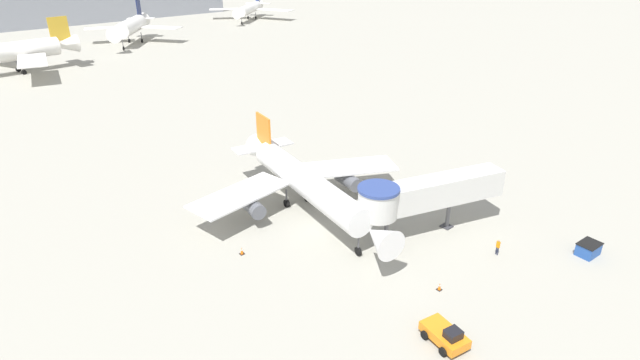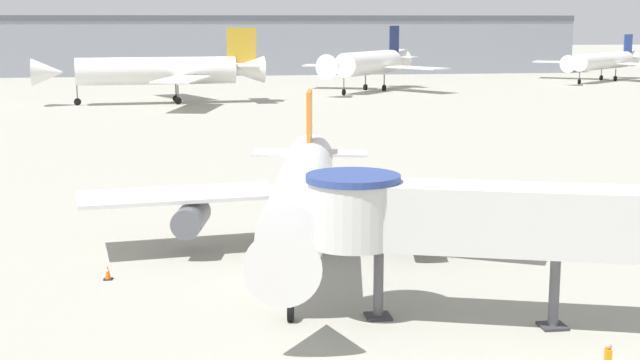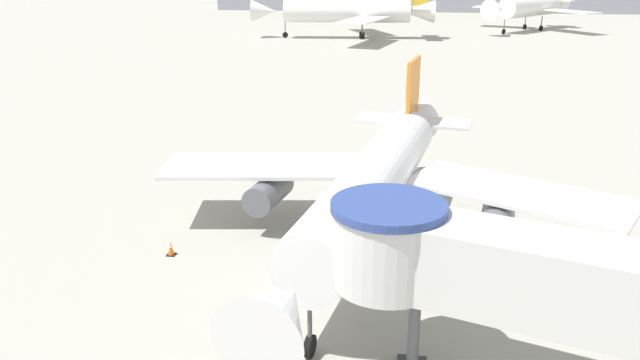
{
  "view_description": "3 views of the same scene",
  "coord_description": "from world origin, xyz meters",
  "px_view_note": "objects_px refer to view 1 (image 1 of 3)",
  "views": [
    {
      "loc": [
        -29.91,
        -35.09,
        27.55
      ],
      "look_at": [
        3.9,
        3.88,
        2.88
      ],
      "focal_mm": 28.0,
      "sensor_mm": 36.0,
      "label": 1
    },
    {
      "loc": [
        -4.5,
        -43.64,
        12.91
      ],
      "look_at": [
        1.43,
        -2.48,
        5.41
      ],
      "focal_mm": 50.0,
      "sensor_mm": 36.0,
      "label": 2
    },
    {
      "loc": [
        2.77,
        -26.81,
        14.27
      ],
      "look_at": [
        -1.66,
        3.97,
        3.33
      ],
      "focal_mm": 35.0,
      "sensor_mm": 36.0,
      "label": 3
    }
  ],
  "objects_px": {
    "service_container_blue": "(588,249)",
    "background_jet_navy_tail": "(131,26)",
    "jet_bridge": "(421,194)",
    "traffic_cone_port_wing": "(242,251)",
    "traffic_cone_near_nose": "(440,287)",
    "background_jet_blue_tail": "(250,9)",
    "traffic_cone_starboard_wing": "(370,186)",
    "ground_crew_marshaller": "(498,246)",
    "pushback_tug_orange": "(445,335)",
    "background_jet_gold_tail": "(5,52)",
    "main_airplane": "(304,182)"
  },
  "relations": [
    {
      "from": "traffic_cone_port_wing",
      "to": "background_jet_navy_tail",
      "type": "bearing_deg",
      "value": 72.38
    },
    {
      "from": "pushback_tug_orange",
      "to": "service_container_blue",
      "type": "relative_size",
      "value": 1.66
    },
    {
      "from": "pushback_tug_orange",
      "to": "background_jet_gold_tail",
      "type": "height_order",
      "value": "background_jet_gold_tail"
    },
    {
      "from": "service_container_blue",
      "to": "background_jet_navy_tail",
      "type": "distance_m",
      "value": 138.56
    },
    {
      "from": "main_airplane",
      "to": "service_container_blue",
      "type": "xyz_separation_m",
      "value": [
        15.15,
        -24.94,
        -2.92
      ]
    },
    {
      "from": "main_airplane",
      "to": "traffic_cone_near_nose",
      "type": "relative_size",
      "value": 39.82
    },
    {
      "from": "jet_bridge",
      "to": "background_jet_navy_tail",
      "type": "distance_m",
      "value": 126.44
    },
    {
      "from": "background_jet_gold_tail",
      "to": "traffic_cone_port_wing",
      "type": "bearing_deg",
      "value": -5.14
    },
    {
      "from": "background_jet_navy_tail",
      "to": "background_jet_blue_tail",
      "type": "bearing_deg",
      "value": 57.16
    },
    {
      "from": "service_container_blue",
      "to": "traffic_cone_near_nose",
      "type": "height_order",
      "value": "service_container_blue"
    },
    {
      "from": "ground_crew_marshaller",
      "to": "jet_bridge",
      "type": "bearing_deg",
      "value": -148.45
    },
    {
      "from": "ground_crew_marshaller",
      "to": "background_jet_gold_tail",
      "type": "xyz_separation_m",
      "value": [
        -18.93,
        112.86,
        4.1
      ]
    },
    {
      "from": "jet_bridge",
      "to": "traffic_cone_starboard_wing",
      "type": "xyz_separation_m",
      "value": [
        4.11,
        10.73,
        -4.37
      ]
    },
    {
      "from": "background_jet_blue_tail",
      "to": "traffic_cone_starboard_wing",
      "type": "bearing_deg",
      "value": -69.21
    },
    {
      "from": "pushback_tug_orange",
      "to": "ground_crew_marshaller",
      "type": "height_order",
      "value": "pushback_tug_orange"
    },
    {
      "from": "main_airplane",
      "to": "traffic_cone_near_nose",
      "type": "bearing_deg",
      "value": -80.78
    },
    {
      "from": "pushback_tug_orange",
      "to": "background_jet_gold_tail",
      "type": "xyz_separation_m",
      "value": [
        -5.29,
        116.73,
        4.32
      ]
    },
    {
      "from": "pushback_tug_orange",
      "to": "background_jet_blue_tail",
      "type": "height_order",
      "value": "background_jet_blue_tail"
    },
    {
      "from": "pushback_tug_orange",
      "to": "background_jet_blue_tail",
      "type": "relative_size",
      "value": 0.14
    },
    {
      "from": "traffic_cone_near_nose",
      "to": "background_jet_navy_tail",
      "type": "xyz_separation_m",
      "value": [
        26.77,
        131.91,
        4.8
      ]
    },
    {
      "from": "jet_bridge",
      "to": "traffic_cone_starboard_wing",
      "type": "height_order",
      "value": "jet_bridge"
    },
    {
      "from": "service_container_blue",
      "to": "ground_crew_marshaller",
      "type": "bearing_deg",
      "value": 138.87
    },
    {
      "from": "background_jet_gold_tail",
      "to": "service_container_blue",
      "type": "bearing_deg",
      "value": 6.9
    },
    {
      "from": "pushback_tug_orange",
      "to": "traffic_cone_near_nose",
      "type": "bearing_deg",
      "value": 50.6
    },
    {
      "from": "ground_crew_marshaller",
      "to": "background_jet_blue_tail",
      "type": "relative_size",
      "value": 0.06
    },
    {
      "from": "pushback_tug_orange",
      "to": "traffic_cone_starboard_wing",
      "type": "height_order",
      "value": "pushback_tug_orange"
    },
    {
      "from": "pushback_tug_orange",
      "to": "traffic_cone_port_wing",
      "type": "bearing_deg",
      "value": 114.49
    },
    {
      "from": "pushback_tug_orange",
      "to": "service_container_blue",
      "type": "bearing_deg",
      "value": 4.93
    },
    {
      "from": "traffic_cone_port_wing",
      "to": "background_jet_blue_tail",
      "type": "xyz_separation_m",
      "value": [
        91.39,
        135.12,
        3.93
      ]
    },
    {
      "from": "ground_crew_marshaller",
      "to": "traffic_cone_port_wing",
      "type": "bearing_deg",
      "value": -120.33
    },
    {
      "from": "traffic_cone_near_nose",
      "to": "background_jet_gold_tail",
      "type": "relative_size",
      "value": 0.02
    },
    {
      "from": "pushback_tug_orange",
      "to": "ground_crew_marshaller",
      "type": "bearing_deg",
      "value": 26.2
    },
    {
      "from": "jet_bridge",
      "to": "background_jet_blue_tail",
      "type": "height_order",
      "value": "background_jet_blue_tail"
    },
    {
      "from": "traffic_cone_starboard_wing",
      "to": "background_jet_gold_tail",
      "type": "distance_m",
      "value": 96.88
    },
    {
      "from": "background_jet_gold_tail",
      "to": "background_jet_blue_tail",
      "type": "distance_m",
      "value": 99.4
    },
    {
      "from": "service_container_blue",
      "to": "background_jet_navy_tail",
      "type": "xyz_separation_m",
      "value": [
        11.41,
        138.02,
        4.48
      ]
    },
    {
      "from": "pushback_tug_orange",
      "to": "background_jet_navy_tail",
      "type": "height_order",
      "value": "background_jet_navy_tail"
    },
    {
      "from": "jet_bridge",
      "to": "background_jet_gold_tail",
      "type": "relative_size",
      "value": 0.45
    },
    {
      "from": "jet_bridge",
      "to": "traffic_cone_port_wing",
      "type": "distance_m",
      "value": 18.69
    },
    {
      "from": "background_jet_gold_tail",
      "to": "traffic_cone_starboard_wing",
      "type": "bearing_deg",
      "value": 6.79
    },
    {
      "from": "traffic_cone_starboard_wing",
      "to": "ground_crew_marshaller",
      "type": "bearing_deg",
      "value": -93.97
    },
    {
      "from": "background_jet_blue_tail",
      "to": "ground_crew_marshaller",
      "type": "bearing_deg",
      "value": -66.65
    },
    {
      "from": "traffic_cone_near_nose",
      "to": "traffic_cone_port_wing",
      "type": "distance_m",
      "value": 18.92
    },
    {
      "from": "background_jet_gold_tail",
      "to": "background_jet_navy_tail",
      "type": "xyz_separation_m",
      "value": [
        36.99,
        19.35,
        0.05
      ]
    },
    {
      "from": "service_container_blue",
      "to": "traffic_cone_port_wing",
      "type": "bearing_deg",
      "value": 138.88
    },
    {
      "from": "traffic_cone_starboard_wing",
      "to": "ground_crew_marshaller",
      "type": "xyz_separation_m",
      "value": [
        -1.27,
        -18.24,
        0.68
      ]
    },
    {
      "from": "service_container_blue",
      "to": "traffic_cone_near_nose",
      "type": "distance_m",
      "value": 16.53
    },
    {
      "from": "jet_bridge",
      "to": "background_jet_navy_tail",
      "type": "xyz_separation_m",
      "value": [
        20.91,
        124.7,
        0.46
      ]
    },
    {
      "from": "traffic_cone_starboard_wing",
      "to": "background_jet_navy_tail",
      "type": "relative_size",
      "value": 0.02
    },
    {
      "from": "main_airplane",
      "to": "service_container_blue",
      "type": "bearing_deg",
      "value": -48.89
    }
  ]
}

